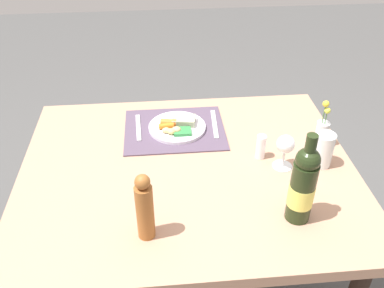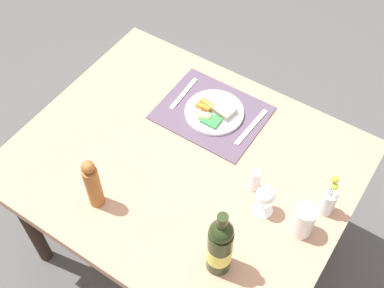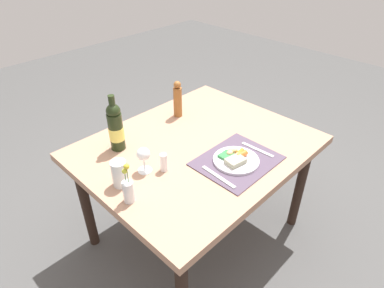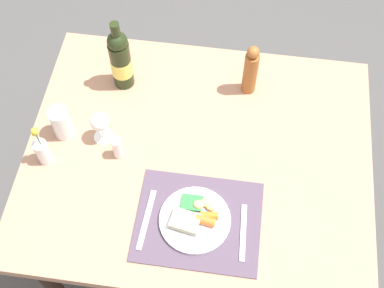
% 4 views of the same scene
% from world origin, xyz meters
% --- Properties ---
extents(ground_plane, '(8.00, 8.00, 0.00)m').
position_xyz_m(ground_plane, '(0.00, 0.00, 0.00)').
color(ground_plane, '#4A4A49').
extents(dining_table, '(1.22, 1.00, 0.71)m').
position_xyz_m(dining_table, '(0.00, 0.00, 0.63)').
color(dining_table, tan).
rests_on(dining_table, ground_plane).
extents(placemat, '(0.41, 0.33, 0.01)m').
position_xyz_m(placemat, '(0.03, -0.25, 0.71)').
color(placemat, '#504153').
rests_on(placemat, dining_table).
extents(dinner_plate, '(0.23, 0.23, 0.04)m').
position_xyz_m(dinner_plate, '(0.02, -0.25, 0.73)').
color(dinner_plate, silver).
rests_on(dinner_plate, placemat).
extents(fork, '(0.03, 0.21, 0.00)m').
position_xyz_m(fork, '(-0.13, -0.27, 0.72)').
color(fork, silver).
rests_on(fork, placemat).
extents(knife, '(0.03, 0.19, 0.00)m').
position_xyz_m(knife, '(0.18, -0.27, 0.72)').
color(knife, silver).
rests_on(knife, placemat).
extents(salt_shaker, '(0.04, 0.04, 0.09)m').
position_xyz_m(salt_shaker, '(-0.28, -0.04, 0.75)').
color(salt_shaker, white).
rests_on(salt_shaker, dining_table).
extents(flower_vase, '(0.05, 0.05, 0.20)m').
position_xyz_m(flower_vase, '(-0.52, -0.09, 0.77)').
color(flower_vase, silver).
rests_on(flower_vase, dining_table).
extents(wine_glass, '(0.07, 0.07, 0.13)m').
position_xyz_m(wine_glass, '(-0.35, 0.03, 0.80)').
color(wine_glass, white).
rests_on(wine_glass, dining_table).
extents(wine_bottle, '(0.08, 0.08, 0.31)m').
position_xyz_m(wine_bottle, '(-0.32, 0.28, 0.84)').
color(wine_bottle, '#222E15').
rests_on(wine_bottle, dining_table).
extents(water_tumbler, '(0.07, 0.07, 0.13)m').
position_xyz_m(water_tumbler, '(-0.49, 0.03, 0.76)').
color(water_tumbler, silver).
rests_on(water_tumbler, dining_table).
extents(pepper_mill, '(0.05, 0.05, 0.23)m').
position_xyz_m(pepper_mill, '(0.15, 0.31, 0.82)').
color(pepper_mill, '#975928').
rests_on(pepper_mill, dining_table).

